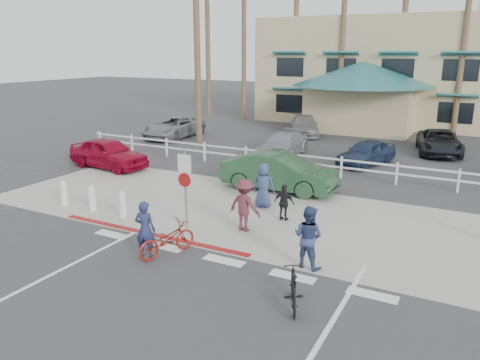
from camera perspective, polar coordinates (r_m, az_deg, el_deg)
The scene contains 33 objects.
ground at distance 12.49m, azimuth -3.33°, elevation -10.88°, with size 140.00×140.00×0.00m, color #333335.
bike_path at distance 11.04m, azimuth -8.87°, elevation -14.84°, with size 12.00×16.00×0.01m, color #333335.
sidewalk_plaza at distance 16.19m, azimuth 4.92°, elevation -4.56°, with size 22.00×7.00×0.01m, color gray.
cross_street at distance 19.76m, azimuth 9.46°, elevation -0.99°, with size 40.00×5.00×0.01m, color #333335.
parking_lot at distance 28.70m, azimuth 15.54°, elevation 3.81°, with size 50.00×16.00×0.01m, color #333335.
curb_red at distance 14.98m, azimuth -10.88°, elevation -6.48°, with size 7.00×0.25×0.02m, color maroon.
rail_fence at distance 21.35m, azimuth 12.50°, elevation 1.47°, with size 29.40×0.16×1.00m, color silver, non-canonical shape.
building at distance 40.73m, azimuth 23.14°, elevation 14.47°, with size 28.00×16.00×11.30m, color #CCB98C, non-canonical shape.
sign_post at distance 14.87m, azimuth -6.66°, elevation -0.59°, with size 0.50×0.10×2.90m, color gray, non-canonical shape.
bollard_0 at distance 16.50m, azimuth -14.15°, elevation -2.88°, with size 0.26×0.26×0.95m, color silver, non-canonical shape.
bollard_1 at distance 17.44m, azimuth -17.60°, elevation -2.15°, with size 0.26×0.26×0.95m, color silver, non-canonical shape.
bollard_2 at distance 18.43m, azimuth -20.68°, elevation -1.49°, with size 0.26×0.26×0.95m, color silver, non-canonical shape.
palm_0 at distance 41.77m, azimuth -3.98°, elevation 18.16°, with size 4.00×4.00×15.00m, color #183A16, non-canonical shape.
palm_1 at distance 38.89m, azimuth 0.49°, elevation 16.92°, with size 4.00×4.00×13.00m, color #183A16, non-canonical shape.
palm_2 at distance 38.23m, azimuth 6.87°, elevation 19.09°, with size 4.00×4.00×16.00m, color #183A16, non-canonical shape.
palm_3 at distance 35.95m, azimuth 12.45°, elevation 17.49°, with size 4.00×4.00×14.00m, color #183A16, non-canonical shape.
palm_4 at distance 36.08m, azimuth 19.38°, elevation 17.79°, with size 4.00×4.00×15.00m, color #183A16, non-canonical shape.
palm_5 at distance 34.61m, azimuth 25.74°, elevation 15.63°, with size 4.00×4.00×13.00m, color #183A16, non-canonical shape.
palm_10 at distance 29.22m, azimuth -5.27°, elevation 16.34°, with size 4.00×4.00×12.00m, color #183A16, non-canonical shape.
bike_red at distance 13.29m, azimuth -8.90°, elevation -7.14°, with size 0.63×1.80×0.94m, color maroon.
rider_red at distance 13.11m, azimuth -11.48°, elevation -5.95°, with size 0.60×0.39×1.64m, color #21294F.
bike_black at distance 10.69m, azimuth 6.55°, elevation -13.02°, with size 0.43×1.53×0.92m, color black.
rider_black at distance 12.43m, azimuth 8.31°, elevation -6.88°, with size 0.82×0.64×1.69m, color navy.
pedestrian_a at distance 14.72m, azimuth 0.57°, elevation -3.10°, with size 1.10×0.63×1.70m, color #58262F.
pedestrian_child at distance 15.73m, azimuth 5.41°, elevation -2.79°, with size 0.73×0.31×1.25m, color black.
pedestrian_b at distance 16.97m, azimuth 2.89°, elevation -0.67°, with size 0.80×0.52×1.65m, color navy.
car_white_sedan at distance 19.11m, azimuth 4.80°, elevation 1.01°, with size 1.65×4.72×1.55m, color #23482C.
car_red_compact at distance 23.66m, azimuth -15.75°, elevation 3.18°, with size 1.72×4.27×1.45m, color maroon.
lot_car_0 at distance 31.20m, azimuth -8.06°, elevation 6.41°, with size 2.28×4.95×1.38m, color gray.
lot_car_1 at distance 25.43m, azimuth 5.22°, elevation 4.32°, with size 1.78×4.37×1.27m, color gray.
lot_car_2 at distance 24.20m, azimuth 15.16°, elevation 3.25°, with size 1.49×3.71×1.26m, color #1C2B46.
lot_car_4 at distance 32.16m, azimuth 7.83°, elevation 6.60°, with size 1.80×4.42×1.28m, color gray.
lot_car_5 at distance 28.22m, azimuth 23.12°, elevation 4.28°, with size 2.16×4.70×1.30m, color black.
Camera 1 is at (5.84, -9.55, 5.55)m, focal length 35.00 mm.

